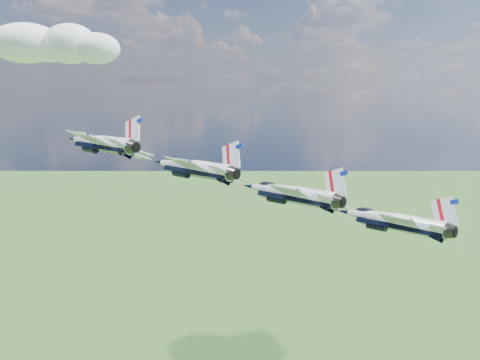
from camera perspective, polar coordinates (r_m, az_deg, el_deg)
cloud_far at (r=335.97m, az=-18.05°, el=13.12°), size 68.06×53.47×26.74m
jet_0 at (r=75.56m, az=-14.74°, el=3.89°), size 15.32×18.68×8.92m
jet_1 at (r=71.47m, az=-5.13°, el=1.37°), size 15.32×18.68×8.92m
jet_2 at (r=69.72m, az=5.26°, el=-1.40°), size 15.32×18.68×8.92m
jet_3 at (r=70.51m, az=15.83°, el=-4.16°), size 15.32×18.68×8.92m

